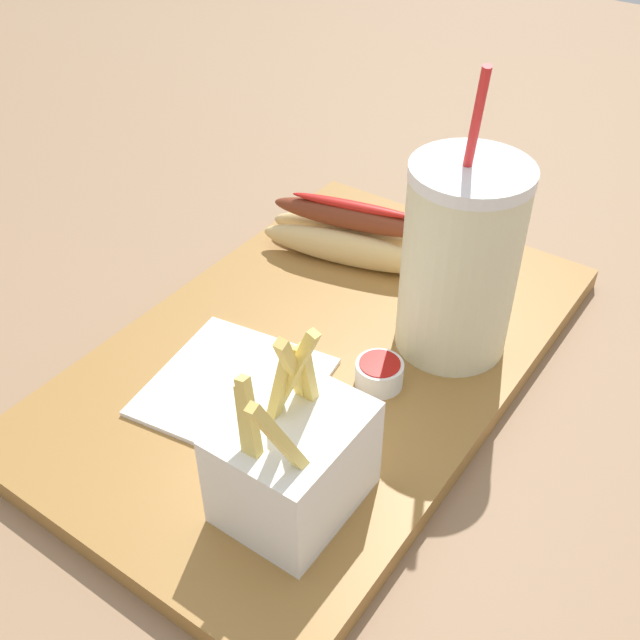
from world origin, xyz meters
TOP-DOWN VIEW (x-y plane):
  - ground_plane at (0.00, 0.00)m, footprint 2.40×2.40m
  - food_tray at (0.00, 0.00)m, footprint 0.50×0.31m
  - soda_cup at (-0.07, 0.09)m, footprint 0.09×0.09m
  - fries_basket at (0.14, 0.08)m, footprint 0.10×0.08m
  - hot_dog_1 at (-0.13, -0.05)m, footprint 0.09×0.18m
  - ketchup_cup_1 at (0.01, 0.06)m, footprint 0.04×0.04m
  - napkin_stack at (0.08, -0.03)m, footprint 0.15×0.14m

SIDE VIEW (x-z plane):
  - ground_plane at x=0.00m, z-range -0.02..0.00m
  - food_tray at x=0.00m, z-range 0.00..0.02m
  - napkin_stack at x=0.08m, z-range 0.02..0.02m
  - ketchup_cup_1 at x=0.01m, z-range 0.02..0.04m
  - hot_dog_1 at x=-0.13m, z-range 0.01..0.08m
  - fries_basket at x=0.14m, z-range -0.01..0.14m
  - soda_cup at x=-0.07m, z-range -0.02..0.23m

